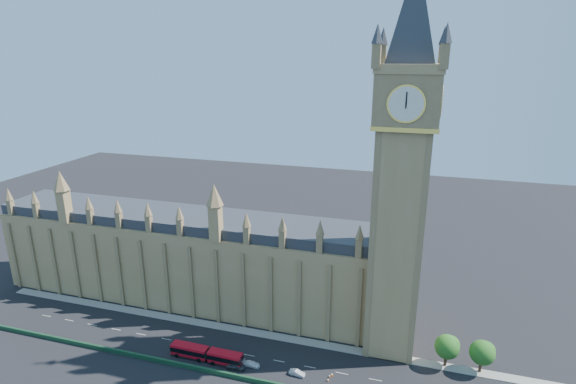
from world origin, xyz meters
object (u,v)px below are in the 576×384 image
(car_silver, at_px, (297,373))
(car_white, at_px, (251,364))
(red_bus, at_px, (206,354))
(car_grey, at_px, (236,366))

(car_silver, xyz_separation_m, car_white, (-11.72, -0.04, -0.00))
(car_silver, bearing_deg, red_bus, 99.37)
(red_bus, xyz_separation_m, car_grey, (8.37, -0.98, -0.90))
(car_silver, relative_size, car_white, 0.88)
(car_grey, xyz_separation_m, car_silver, (15.04, 1.99, -0.16))
(red_bus, relative_size, car_silver, 4.89)
(car_grey, height_order, car_silver, car_grey)
(car_grey, distance_m, car_silver, 15.17)
(car_silver, bearing_deg, car_grey, 104.45)
(car_white, bearing_deg, car_silver, -89.72)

